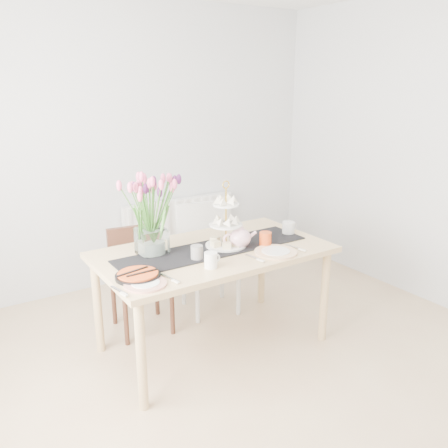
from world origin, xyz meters
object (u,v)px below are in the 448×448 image
teapot (240,238)px  mug_grey (197,253)px  chair_brown (138,271)px  dining_table (213,260)px  tulip_vase (150,202)px  mug_orange (265,239)px  chair_white (207,248)px  cream_jug (288,228)px  tart_tin (138,275)px  radiator (180,228)px  plate_right (276,252)px  cake_stand (226,230)px  mug_white (211,260)px  plate_left (145,284)px

teapot → mug_grey: 0.37m
mug_grey → teapot: bearing=-37.7°
chair_brown → teapot: bearing=-45.9°
dining_table → tulip_vase: (-0.40, 0.15, 0.44)m
mug_orange → dining_table: bearing=95.1°
chair_white → cream_jug: (0.37, -0.60, 0.27)m
chair_white → tulip_vase: size_ratio=1.36×
mug_grey → tart_tin: bearing=147.2°
radiator → plate_right: 1.77m
chair_white → cake_stand: (-0.19, -0.59, 0.35)m
tulip_vase → mug_white: size_ratio=6.60×
chair_white → tulip_vase: tulip_vase is taller
radiator → mug_grey: mug_grey is taller
tulip_vase → plate_left: (-0.25, -0.44, -0.36)m
cream_jug → plate_right: size_ratio=0.33×
cream_jug → mug_white: (-0.86, -0.26, 0.00)m
mug_orange → plate_right: (-0.03, -0.16, -0.04)m
cream_jug → mug_grey: 0.87m
dining_table → mug_white: size_ratio=16.01×
teapot → mug_white: (-0.37, -0.20, -0.02)m
radiator → teapot: (-0.32, -1.52, 0.37)m
mug_white → mug_orange: size_ratio=0.98×
chair_brown → cream_jug: (1.00, -0.60, 0.34)m
mug_white → plate_right: mug_white is taller
chair_brown → chair_white: bearing=6.7°
tart_tin → mug_grey: (0.45, 0.07, 0.03)m
chair_brown → plate_left: chair_brown is taller
cream_jug → plate_left: 1.35m
mug_orange → teapot: bearing=96.5°
mug_orange → mug_grey: bearing=113.0°
tulip_vase → tart_tin: bearing=-126.9°
chair_white → plate_right: bearing=-78.0°
dining_table → plate_left: size_ratio=6.45×
cake_stand → mug_white: 0.41m
chair_brown → cream_jug: bearing=-24.5°
radiator → tulip_vase: tulip_vase is taller
tart_tin → mug_orange: bearing=2.1°
cream_jug → mug_orange: mug_orange is taller
cake_stand → mug_white: (-0.29, -0.27, -0.07)m
plate_right → mug_orange: bearing=78.4°
teapot → plate_left: teapot is taller
radiator → plate_left: bearing=-123.3°
tulip_vase → radiator: bearing=55.4°
chair_white → mug_grey: (-0.49, -0.69, 0.27)m
teapot → mug_white: 0.42m
radiator → dining_table: same height
tart_tin → radiator: bearing=54.9°
chair_brown → plate_left: 0.98m
mug_grey → dining_table: bearing=-13.6°
chair_brown → plate_left: size_ratio=3.22×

